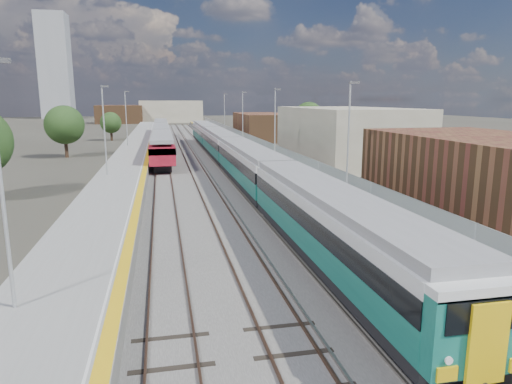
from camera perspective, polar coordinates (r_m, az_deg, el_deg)
name	(u,v)px	position (r m, az deg, el deg)	size (l,w,h in m)	color
ground	(208,160)	(57.14, -6.08, 4.03)	(320.00, 320.00, 0.00)	#47443A
ballast_bed	(188,158)	(59.43, -8.48, 4.28)	(10.50, 155.00, 0.06)	#565451
tracks	(192,155)	(61.12, -8.02, 4.57)	(8.96, 160.00, 0.17)	#4C3323
platform_right	(246,152)	(60.25, -1.31, 4.99)	(4.70, 155.00, 8.52)	slate
platform_left	(133,155)	(59.38, -15.08, 4.48)	(4.30, 155.00, 8.52)	slate
buildings	(116,88)	(145.57, -17.08, 12.31)	(72.00, 185.50, 40.00)	brown
green_train	(232,152)	(46.91, -3.03, 5.05)	(2.72, 75.76, 2.99)	black
red_train	(161,135)	(71.99, -11.75, 6.97)	(2.66, 53.97, 3.35)	black
tree_b	(64,125)	(63.54, -22.82, 7.74)	(4.90, 4.90, 6.64)	#382619
tree_c	(111,123)	(87.58, -17.71, 8.25)	(3.79, 3.79, 5.14)	#382619
tree_d	(309,116)	(83.09, 6.59, 9.36)	(5.14, 5.14, 6.96)	#382619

